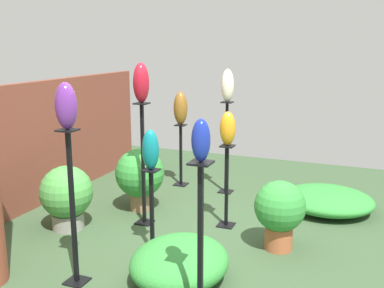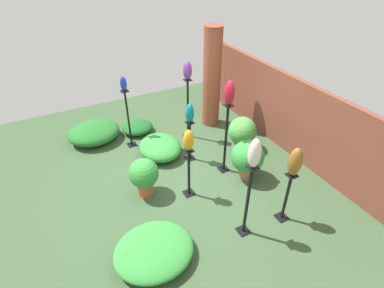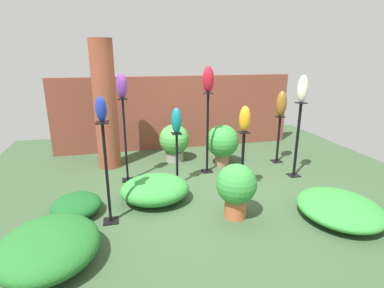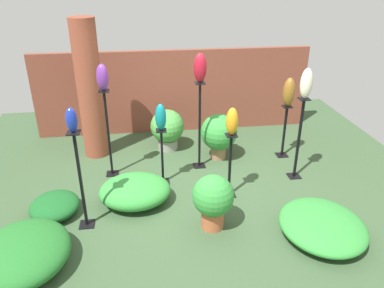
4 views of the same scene
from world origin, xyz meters
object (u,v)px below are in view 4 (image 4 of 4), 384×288
Objects in this scene: pedestal_violet at (109,137)px; pedestal_cobalt at (81,185)px; potted_plant_near_pillar at (167,128)px; art_vase_teal at (161,117)px; brick_pillar at (90,91)px; pedestal_bronze at (284,134)px; art_vase_ruby at (200,68)px; art_vase_ivory at (306,83)px; art_vase_violet at (102,77)px; pedestal_teal at (162,159)px; art_vase_bronze at (289,92)px; art_vase_cobalt at (72,120)px; art_vase_amber at (232,121)px; pedestal_ivory at (298,142)px; potted_plant_walkway_edge at (219,133)px; pedestal_amber at (230,169)px; pedestal_ruby at (200,129)px; potted_plant_back_center at (213,199)px.

pedestal_cobalt is (-0.27, -1.35, -0.04)m from pedestal_violet.
art_vase_teal is at bearing -98.04° from potted_plant_near_pillar.
pedestal_cobalt is (0.05, -2.17, -0.59)m from brick_pillar.
art_vase_ruby reaches higher than pedestal_bronze.
art_vase_ruby reaches higher than art_vase_ivory.
art_vase_violet reaches higher than pedestal_cobalt.
art_vase_bronze is at bearing 16.01° from pedestal_teal.
pedestal_violet is 1.35m from potted_plant_near_pillar.
art_vase_amber is at bearing 12.49° from art_vase_cobalt.
brick_pillar is 2.04m from art_vase_ruby.
pedestal_ivory is at bearing -94.97° from pedestal_bronze.
art_vase_ruby is 0.56× the size of potted_plant_walkway_edge.
pedestal_violet is 1.02m from art_vase_teal.
potted_plant_near_pillar is at bearing 2.00° from brick_pillar.
art_vase_bronze is (0.07, 0.77, 0.59)m from pedestal_ivory.
pedestal_violet is 3.13× the size of art_vase_ivory.
art_vase_amber is (-1.21, -0.40, 0.59)m from pedestal_ivory.
art_vase_bronze reaches higher than pedestal_bronze.
brick_pillar reaches higher than art_vase_amber.
pedestal_amber is 2.36m from art_vase_violet.
art_vase_violet is at bearing -176.97° from pedestal_ruby.
pedestal_ruby is 1.97× the size of potted_plant_back_center.
pedestal_ivory is at bearing -3.16° from art_vase_teal.
art_vase_ruby is at bearing -173.08° from art_vase_bronze.
pedestal_ruby is 1.62m from pedestal_bronze.
art_vase_ruby reaches higher than pedestal_ivory.
pedestal_ruby is 1.03× the size of pedestal_violet.
art_vase_ivory is at bearing -94.97° from art_vase_bronze.
pedestal_teal is at bearing -45.80° from brick_pillar.
pedestal_teal is at bearing 176.84° from art_vase_ivory.
pedestal_ivory reaches higher than art_vase_teal.
potted_plant_back_center is at bearing -8.94° from art_vase_cobalt.
pedestal_ivory is at bearing -3.16° from pedestal_teal.
art_vase_violet is at bearing 170.68° from art_vase_ivory.
pedestal_cobalt is at bearing -167.51° from pedestal_amber.
art_vase_cobalt reaches higher than potted_plant_walkway_edge.
pedestal_violet is 2.03m from pedestal_amber.
pedestal_violet is at bearing 155.81° from pedestal_teal.
pedestal_violet reaches higher than art_vase_teal.
art_vase_amber reaches higher than potted_plant_walkway_edge.
potted_plant_near_pillar is at bearing 145.98° from art_vase_ivory.
pedestal_amber is 1.89m from art_vase_bronze.
pedestal_amber is at bearing -26.29° from art_vase_violet.
art_vase_ruby is at bearing 3.03° from art_vase_violet.
brick_pillar is 3.46m from art_vase_bronze.
pedestal_ruby is 3.22× the size of art_vase_ruby.
art_vase_ivory is (3.29, 0.86, 0.97)m from pedestal_cobalt.
potted_plant_walkway_edge is at bearing 85.91° from pedestal_amber.
pedestal_amber is at bearing -65.53° from potted_plant_near_pillar.
art_vase_cobalt is at bearing -141.04° from art_vase_ruby.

